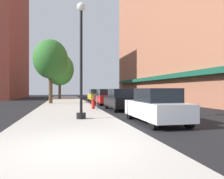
# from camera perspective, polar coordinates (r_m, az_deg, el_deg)

# --- Properties ---
(ground_plane) EXTENTS (90.00, 90.00, 0.00)m
(ground_plane) POSITION_cam_1_polar(r_m,az_deg,el_deg) (24.05, -2.28, -3.84)
(ground_plane) COLOR black
(sidewalk_slab) EXTENTS (4.80, 50.00, 0.12)m
(sidewalk_slab) POSITION_cam_1_polar(r_m,az_deg,el_deg) (24.67, -11.90, -3.60)
(sidewalk_slab) COLOR #B7B2A8
(sidewalk_slab) RESTS_ON ground
(building_right_brick) EXTENTS (6.80, 40.00, 21.91)m
(building_right_brick) POSITION_cam_1_polar(r_m,az_deg,el_deg) (32.90, 16.40, 16.46)
(building_right_brick) COLOR #9E6047
(building_right_brick) RESTS_ON ground
(building_far_background) EXTENTS (6.80, 18.00, 21.64)m
(building_far_background) POSITION_cam_1_polar(r_m,az_deg,el_deg) (44.91, -26.66, 11.80)
(building_far_background) COLOR brown
(building_far_background) RESTS_ON ground
(lamppost) EXTENTS (0.48, 0.48, 5.90)m
(lamppost) POSITION_cam_1_polar(r_m,az_deg,el_deg) (11.18, -8.14, 8.22)
(lamppost) COLOR black
(lamppost) RESTS_ON sidewalk_slab
(fire_hydrant) EXTENTS (0.33, 0.26, 0.79)m
(fire_hydrant) POSITION_cam_1_polar(r_m,az_deg,el_deg) (16.68, -4.97, -3.74)
(fire_hydrant) COLOR red
(fire_hydrant) RESTS_ON sidewalk_slab
(parking_meter_near) EXTENTS (0.14, 0.09, 1.31)m
(parking_meter_near) POSITION_cam_1_polar(r_m,az_deg,el_deg) (18.02, -5.13, -2.10)
(parking_meter_near) COLOR slate
(parking_meter_near) RESTS_ON sidewalk_slab
(parking_meter_far) EXTENTS (0.14, 0.09, 1.31)m
(parking_meter_far) POSITION_cam_1_polar(r_m,az_deg,el_deg) (15.62, -3.99, -2.41)
(parking_meter_far) COLOR slate
(parking_meter_far) RESTS_ON sidewalk_slab
(tree_near) EXTENTS (3.70, 3.70, 6.91)m
(tree_near) POSITION_cam_1_polar(r_m,az_deg,el_deg) (24.55, -15.88, 7.64)
(tree_near) COLOR #4C3823
(tree_near) RESTS_ON sidewalk_slab
(tree_mid) EXTENTS (4.46, 4.46, 7.28)m
(tree_mid) POSITION_cam_1_polar(r_m,az_deg,el_deg) (35.57, -13.62, 5.17)
(tree_mid) COLOR #422D1E
(tree_mid) RESTS_ON sidewalk_slab
(car_white) EXTENTS (1.80, 4.30, 1.66)m
(car_white) POSITION_cam_1_polar(r_m,az_deg,el_deg) (10.51, 11.48, -4.34)
(car_white) COLOR black
(car_white) RESTS_ON ground
(car_black) EXTENTS (1.80, 4.30, 1.66)m
(car_black) POSITION_cam_1_polar(r_m,az_deg,el_deg) (16.79, 2.21, -2.73)
(car_black) COLOR black
(car_black) RESTS_ON ground
(car_red) EXTENTS (1.80, 4.30, 1.66)m
(car_red) POSITION_cam_1_polar(r_m,az_deg,el_deg) (22.88, -1.77, -2.01)
(car_red) COLOR black
(car_red) RESTS_ON ground
(car_yellow) EXTENTS (1.80, 4.30, 1.66)m
(car_yellow) POSITION_cam_1_polar(r_m,az_deg,el_deg) (29.93, -4.32, -1.54)
(car_yellow) COLOR black
(car_yellow) RESTS_ON ground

